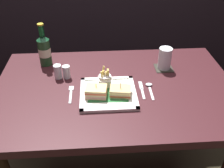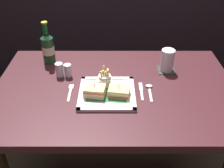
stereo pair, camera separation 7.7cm
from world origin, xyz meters
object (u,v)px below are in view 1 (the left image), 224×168
at_px(fork, 71,93).
at_px(sandwich_half_left, 96,92).
at_px(salt_shaker, 58,72).
at_px(pepper_shaker, 67,73).
at_px(beer_bottle, 44,50).
at_px(fries_cup, 105,78).
at_px(dining_table, 115,109).
at_px(spoon, 150,87).
at_px(knife, 142,89).
at_px(sandwich_half_right, 120,91).
at_px(square_plate, 108,93).
at_px(water_glass, 165,59).

bearing_deg(fork, sandwich_half_left, -17.12).
height_order(salt_shaker, pepper_shaker, salt_shaker).
relative_size(beer_bottle, salt_shaker, 3.19).
bearing_deg(fries_cup, beer_bottle, 142.26).
distance_m(fries_cup, beer_bottle, 0.42).
relative_size(fries_cup, beer_bottle, 0.42).
height_order(fork, salt_shaker, salt_shaker).
distance_m(fries_cup, pepper_shaker, 0.23).
relative_size(dining_table, spoon, 9.06).
relative_size(sandwich_half_left, knife, 0.70).
bearing_deg(fork, knife, 2.38).
relative_size(dining_table, sandwich_half_left, 11.44).
distance_m(beer_bottle, spoon, 0.64).
bearing_deg(knife, pepper_shaker, 160.73).
height_order(beer_bottle, fork, beer_bottle).
bearing_deg(sandwich_half_right, beer_bottle, 139.39).
xyz_separation_m(sandwich_half_right, salt_shaker, (-0.32, 0.19, 0.00)).
height_order(knife, salt_shaker, salt_shaker).
distance_m(square_plate, sandwich_half_left, 0.07).
height_order(sandwich_half_left, fries_cup, fries_cup).
xyz_separation_m(square_plate, salt_shaker, (-0.26, 0.17, 0.03)).
distance_m(dining_table, sandwich_half_right, 0.20).
distance_m(fries_cup, water_glass, 0.38).
height_order(water_glass, fork, water_glass).
bearing_deg(beer_bottle, knife, -29.44).
xyz_separation_m(sandwich_half_left, fries_cup, (0.05, 0.09, 0.02)).
bearing_deg(fork, square_plate, -6.21).
distance_m(square_plate, water_glass, 0.41).
xyz_separation_m(dining_table, square_plate, (-0.04, -0.07, 0.15)).
xyz_separation_m(square_plate, sandwich_half_left, (-0.06, -0.02, 0.03)).
distance_m(square_plate, fries_cup, 0.08).
distance_m(spoon, pepper_shaker, 0.45).
xyz_separation_m(fries_cup, spoon, (0.23, -0.03, -0.05)).
height_order(beer_bottle, water_glass, beer_bottle).
xyz_separation_m(sandwich_half_right, fries_cup, (-0.07, 0.09, 0.02)).
relative_size(sandwich_half_right, salt_shaker, 1.41).
bearing_deg(salt_shaker, knife, -17.37).
bearing_deg(water_glass, salt_shaker, -174.17).
bearing_deg(sandwich_half_right, square_plate, 162.06).
bearing_deg(square_plate, pepper_shaker, 141.53).
height_order(dining_table, spoon, spoon).
xyz_separation_m(sandwich_half_left, fork, (-0.13, 0.04, -0.03)).
relative_size(sandwich_half_right, pepper_shaker, 1.55).
distance_m(water_glass, spoon, 0.23).
distance_m(beer_bottle, salt_shaker, 0.19).
height_order(dining_table, fork, fork).
bearing_deg(water_glass, sandwich_half_right, -137.64).
bearing_deg(sandwich_half_left, sandwich_half_right, 0.00).
height_order(spoon, salt_shaker, salt_shaker).
xyz_separation_m(spoon, salt_shaker, (-0.48, 0.13, 0.03)).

